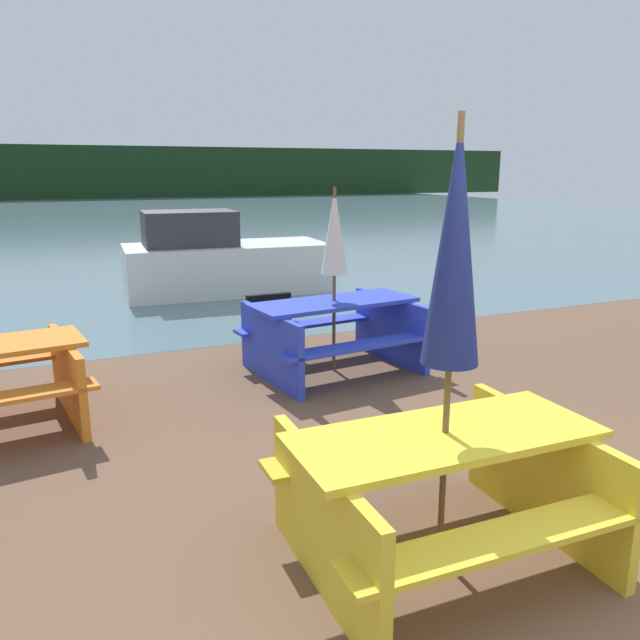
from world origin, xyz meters
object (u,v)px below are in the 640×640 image
picnic_table_blue (334,329)px  signboard (269,324)px  umbrella_white (334,233)px  picnic_table_yellow (443,483)px  boat (220,261)px  umbrella_navy (455,246)px

picnic_table_blue → signboard: picnic_table_blue is taller
picnic_table_blue → umbrella_white: (0.00, -0.00, 1.06)m
picnic_table_yellow → umbrella_white: 3.68m
umbrella_white → signboard: bearing=117.9°
picnic_table_yellow → boat: size_ratio=0.48×
umbrella_white → picnic_table_yellow: bearing=-104.8°
picnic_table_blue → umbrella_navy: umbrella_navy is taller
picnic_table_blue → umbrella_white: size_ratio=0.98×
umbrella_navy → signboard: umbrella_navy is taller
boat → signboard: 4.17m
picnic_table_yellow → picnic_table_blue: bearing=75.2°
picnic_table_yellow → umbrella_navy: umbrella_navy is taller
picnic_table_yellow → umbrella_white: (0.90, 3.41, 1.07)m
picnic_table_yellow → picnic_table_blue: 3.52m
picnic_table_blue → boat: size_ratio=0.54×
umbrella_navy → picnic_table_yellow: bearing=0.0°
umbrella_navy → boat: size_ratio=0.67×
picnic_table_blue → signboard: 0.99m
picnic_table_yellow → signboard: (0.44, 4.28, -0.10)m
umbrella_navy → umbrella_white: (0.90, 3.41, -0.27)m
picnic_table_blue → boat: (0.04, 5.01, 0.09)m
picnic_table_yellow → picnic_table_blue: (0.90, 3.41, 0.01)m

